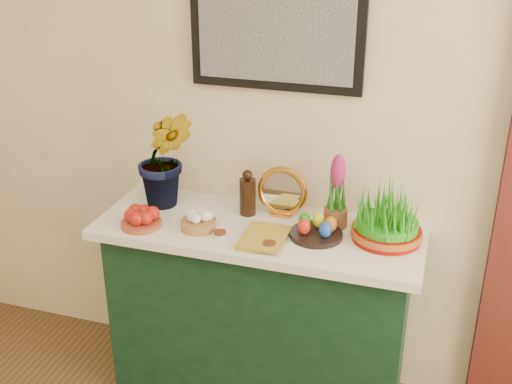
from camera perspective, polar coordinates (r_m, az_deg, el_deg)
sideboard at (r=2.99m, az=0.29°, el=-10.94°), size 1.30×0.45×0.85m
tablecloth at (r=2.76m, az=0.31°, el=-3.38°), size 1.40×0.55×0.04m
hyacinth_green at (r=2.85m, az=-8.15°, el=4.37°), size 0.37×0.34×0.60m
apple_bowl at (r=2.77m, az=-10.21°, el=-2.35°), size 0.21×0.21×0.09m
garlic_basket at (r=2.72m, az=-5.13°, el=-2.61°), size 0.20×0.20×0.08m
vinegar_cruet at (r=2.82m, az=-0.75°, el=-0.24°), size 0.07×0.07×0.21m
mirror at (r=2.80m, az=2.35°, el=-0.01°), size 0.23×0.06×0.23m
book at (r=2.65m, az=-1.13°, el=-3.75°), size 0.16×0.24×0.03m
spice_dish_left at (r=2.66m, az=-3.21°, el=-3.78°), size 0.06×0.06×0.03m
spice_dish_right at (r=2.57m, az=1.20°, el=-4.80°), size 0.07×0.07×0.03m
egg_plate at (r=2.66m, az=5.39°, el=-3.35°), size 0.25×0.25×0.09m
hyacinth_pink at (r=2.71m, az=7.19°, el=-0.22°), size 0.10×0.10×0.33m
wheatgrass_sabzeh at (r=2.65m, az=11.64°, el=-2.19°), size 0.29×0.29×0.24m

